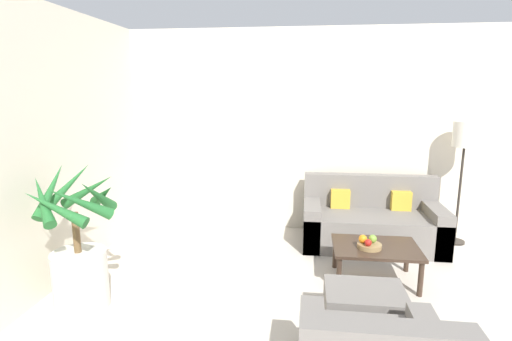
{
  "coord_description": "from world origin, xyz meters",
  "views": [
    {
      "loc": [
        -0.75,
        1.38,
        1.9
      ],
      "look_at": [
        -1.31,
        5.81,
        1.0
      ],
      "focal_mm": 28.0,
      "sensor_mm": 36.0,
      "label": 1
    }
  ],
  "objects_px": {
    "ottoman": "(364,311)",
    "floor_lamp": "(465,142)",
    "coffee_table": "(376,251)",
    "apple_green": "(373,239)",
    "fruit_bowl": "(369,246)",
    "orange_fruit": "(363,239)",
    "apple_red": "(368,243)",
    "sofa_loveseat": "(371,223)",
    "potted_palm": "(79,257)"
  },
  "relations": [
    {
      "from": "ottoman",
      "to": "floor_lamp",
      "type": "bearing_deg",
      "value": 56.12
    },
    {
      "from": "coffee_table",
      "to": "apple_green",
      "type": "height_order",
      "value": "apple_green"
    },
    {
      "from": "fruit_bowl",
      "to": "orange_fruit",
      "type": "height_order",
      "value": "orange_fruit"
    },
    {
      "from": "floor_lamp",
      "to": "fruit_bowl",
      "type": "distance_m",
      "value": 1.99
    },
    {
      "from": "apple_red",
      "to": "orange_fruit",
      "type": "bearing_deg",
      "value": 118.35
    },
    {
      "from": "apple_red",
      "to": "coffee_table",
      "type": "bearing_deg",
      "value": 50.88
    },
    {
      "from": "sofa_loveseat",
      "to": "orange_fruit",
      "type": "bearing_deg",
      "value": -103.44
    },
    {
      "from": "potted_palm",
      "to": "orange_fruit",
      "type": "bearing_deg",
      "value": 17.36
    },
    {
      "from": "apple_red",
      "to": "fruit_bowl",
      "type": "bearing_deg",
      "value": 68.03
    },
    {
      "from": "potted_palm",
      "to": "sofa_loveseat",
      "type": "bearing_deg",
      "value": 33.4
    },
    {
      "from": "floor_lamp",
      "to": "orange_fruit",
      "type": "relative_size",
      "value": 18.58
    },
    {
      "from": "sofa_loveseat",
      "to": "fruit_bowl",
      "type": "xyz_separation_m",
      "value": [
        -0.18,
        -1.06,
        0.12
      ]
    },
    {
      "from": "sofa_loveseat",
      "to": "coffee_table",
      "type": "distance_m",
      "value": 1.0
    },
    {
      "from": "apple_red",
      "to": "sofa_loveseat",
      "type": "bearing_deg",
      "value": 79.45
    },
    {
      "from": "floor_lamp",
      "to": "fruit_bowl",
      "type": "relative_size",
      "value": 6.5
    },
    {
      "from": "sofa_loveseat",
      "to": "coffee_table",
      "type": "xyz_separation_m",
      "value": [
        -0.11,
        -1.0,
        0.05
      ]
    },
    {
      "from": "sofa_loveseat",
      "to": "ottoman",
      "type": "relative_size",
      "value": 2.69
    },
    {
      "from": "sofa_loveseat",
      "to": "orange_fruit",
      "type": "relative_size",
      "value": 20.22
    },
    {
      "from": "fruit_bowl",
      "to": "apple_green",
      "type": "relative_size",
      "value": 2.94
    },
    {
      "from": "potted_palm",
      "to": "coffee_table",
      "type": "distance_m",
      "value": 2.8
    },
    {
      "from": "fruit_bowl",
      "to": "coffee_table",
      "type": "bearing_deg",
      "value": 39.6
    },
    {
      "from": "apple_red",
      "to": "apple_green",
      "type": "bearing_deg",
      "value": 58.97
    },
    {
      "from": "coffee_table",
      "to": "apple_green",
      "type": "distance_m",
      "value": 0.14
    },
    {
      "from": "sofa_loveseat",
      "to": "apple_red",
      "type": "relative_size",
      "value": 24.43
    },
    {
      "from": "coffee_table",
      "to": "ottoman",
      "type": "xyz_separation_m",
      "value": [
        -0.23,
        -0.91,
        -0.14
      ]
    },
    {
      "from": "coffee_table",
      "to": "floor_lamp",
      "type": "bearing_deg",
      "value": 45.21
    },
    {
      "from": "potted_palm",
      "to": "apple_red",
      "type": "xyz_separation_m",
      "value": [
        2.57,
        0.71,
        -0.02
      ]
    },
    {
      "from": "potted_palm",
      "to": "apple_green",
      "type": "bearing_deg",
      "value": 17.14
    },
    {
      "from": "floor_lamp",
      "to": "apple_green",
      "type": "relative_size",
      "value": 19.11
    },
    {
      "from": "coffee_table",
      "to": "orange_fruit",
      "type": "bearing_deg",
      "value": -162.55
    },
    {
      "from": "fruit_bowl",
      "to": "orange_fruit",
      "type": "distance_m",
      "value": 0.09
    },
    {
      "from": "sofa_loveseat",
      "to": "orange_fruit",
      "type": "xyz_separation_m",
      "value": [
        -0.25,
        -1.04,
        0.18
      ]
    },
    {
      "from": "potted_palm",
      "to": "orange_fruit",
      "type": "relative_size",
      "value": 15.64
    },
    {
      "from": "coffee_table",
      "to": "orange_fruit",
      "type": "distance_m",
      "value": 0.2
    },
    {
      "from": "coffee_table",
      "to": "apple_red",
      "type": "distance_m",
      "value": 0.2
    },
    {
      "from": "potted_palm",
      "to": "sofa_loveseat",
      "type": "height_order",
      "value": "potted_palm"
    },
    {
      "from": "sofa_loveseat",
      "to": "ottoman",
      "type": "xyz_separation_m",
      "value": [
        -0.34,
        -1.91,
        -0.09
      ]
    },
    {
      "from": "ottoman",
      "to": "orange_fruit",
      "type": "bearing_deg",
      "value": 84.04
    },
    {
      "from": "potted_palm",
      "to": "ottoman",
      "type": "relative_size",
      "value": 2.08
    },
    {
      "from": "apple_red",
      "to": "orange_fruit",
      "type": "xyz_separation_m",
      "value": [
        -0.04,
        0.08,
        0.01
      ]
    },
    {
      "from": "floor_lamp",
      "to": "coffee_table",
      "type": "distance_m",
      "value": 1.94
    },
    {
      "from": "floor_lamp",
      "to": "coffee_table",
      "type": "bearing_deg",
      "value": -134.79
    },
    {
      "from": "potted_palm",
      "to": "orange_fruit",
      "type": "distance_m",
      "value": 2.65
    },
    {
      "from": "potted_palm",
      "to": "floor_lamp",
      "type": "xyz_separation_m",
      "value": [
        3.85,
        2.03,
        0.81
      ]
    },
    {
      "from": "fruit_bowl",
      "to": "apple_green",
      "type": "distance_m",
      "value": 0.08
    },
    {
      "from": "coffee_table",
      "to": "fruit_bowl",
      "type": "bearing_deg",
      "value": -140.4
    },
    {
      "from": "apple_red",
      "to": "orange_fruit",
      "type": "relative_size",
      "value": 0.83
    },
    {
      "from": "floor_lamp",
      "to": "fruit_bowl",
      "type": "bearing_deg",
      "value": -135.09
    },
    {
      "from": "sofa_loveseat",
      "to": "apple_red",
      "type": "distance_m",
      "value": 1.15
    },
    {
      "from": "apple_green",
      "to": "orange_fruit",
      "type": "height_order",
      "value": "orange_fruit"
    }
  ]
}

